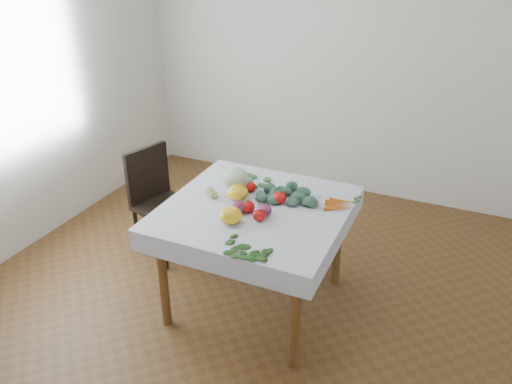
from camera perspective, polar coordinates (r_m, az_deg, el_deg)
ground at (r=3.57m, az=-0.04°, el=-12.37°), size 4.00×4.00×0.00m
back_wall at (r=4.75m, az=10.31°, el=15.49°), size 4.00×0.04×2.70m
left_wall at (r=4.12m, az=-26.85°, el=11.33°), size 0.04×4.00×2.70m
table at (r=3.20m, az=-0.04°, el=-3.29°), size 1.00×1.00×0.75m
tablecloth at (r=3.15m, az=-0.04°, el=-1.74°), size 1.12×1.12×0.01m
chair at (r=3.94m, az=-11.23°, el=-0.29°), size 0.48×0.48×0.86m
cabbage at (r=3.32m, az=-2.36°, el=1.49°), size 0.21×0.21×0.16m
tomato_a at (r=3.32m, az=-0.72°, el=0.59°), size 0.10×0.10×0.07m
tomato_b at (r=3.18m, az=2.69°, el=-0.64°), size 0.12×0.12×0.08m
tomato_c at (r=2.98m, az=0.36°, el=-2.67°), size 0.09×0.09×0.07m
tomato_d at (r=3.07m, az=-0.92°, el=-1.70°), size 0.11×0.11×0.07m
heirloom_back at (r=3.22m, az=-2.09°, el=-0.04°), size 0.16×0.16×0.09m
heirloom_front at (r=2.96m, az=-2.89°, el=-2.69°), size 0.16×0.16×0.10m
onion_a at (r=3.07m, az=-1.92°, el=-1.71°), size 0.11×0.11×0.08m
onion_b at (r=3.03m, az=0.95°, el=-2.07°), size 0.11×0.11×0.08m
tomatillo_cluster at (r=3.25m, az=-4.45°, el=-0.32°), size 0.09×0.12×0.05m
carrot_bunch at (r=3.19m, az=9.51°, el=-1.41°), size 0.18×0.18×0.03m
kale_bunch at (r=3.22m, az=3.92°, el=-0.59°), size 0.39×0.32×0.05m
basil_bunch at (r=2.72m, az=-0.98°, el=-6.62°), size 0.28×0.20×0.01m
dill_bunch at (r=3.45m, az=-0.09°, el=1.20°), size 0.20×0.19×0.02m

